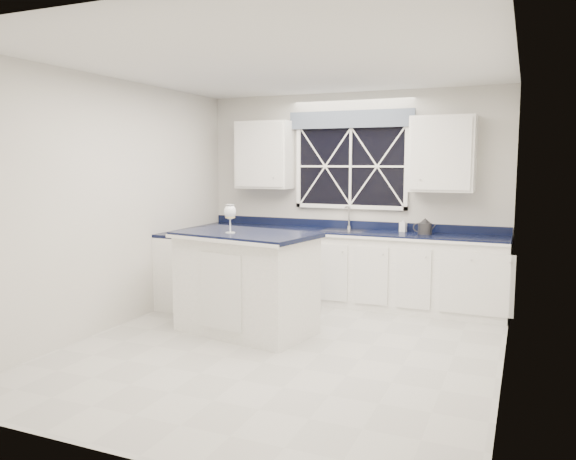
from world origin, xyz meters
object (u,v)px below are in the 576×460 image
at_px(island, 246,282).
at_px(wine_glass, 230,213).
at_px(dishwasher, 266,265).
at_px(faucet, 349,217).
at_px(kettle, 425,227).
at_px(soap_bottle, 403,225).

height_order(island, wine_glass, wine_glass).
distance_m(dishwasher, faucet, 1.31).
relative_size(island, kettle, 5.66).
xyz_separation_m(faucet, soap_bottle, (0.72, -0.03, -0.07)).
bearing_deg(island, faucet, 82.50).
xyz_separation_m(faucet, island, (-0.58, -1.79, -0.56)).
distance_m(dishwasher, island, 1.69).
distance_m(faucet, wine_glass, 2.03).
xyz_separation_m(kettle, wine_glass, (-1.71, -1.73, 0.25)).
bearing_deg(wine_glass, faucet, 69.79).
distance_m(wine_glass, soap_bottle, 2.36).
distance_m(faucet, soap_bottle, 0.72).
height_order(kettle, soap_bottle, kettle).
height_order(faucet, kettle, faucet).
height_order(wine_glass, soap_bottle, wine_glass).
distance_m(island, soap_bottle, 2.24).
relative_size(dishwasher, kettle, 2.96).
height_order(island, kettle, kettle).
relative_size(kettle, wine_glass, 0.93).
distance_m(faucet, kettle, 1.03).
relative_size(dishwasher, soap_bottle, 4.70).
bearing_deg(soap_bottle, wine_glass, -127.12).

